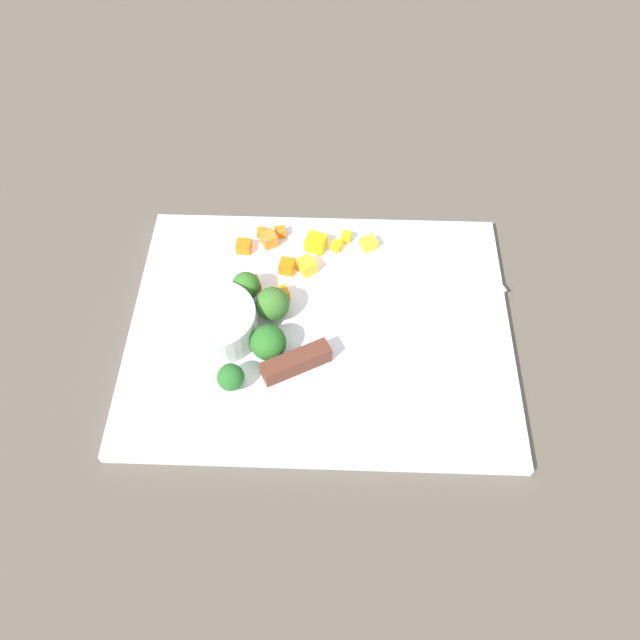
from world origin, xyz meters
TOP-DOWN VIEW (x-y plane):
  - ground_plane at (0.00, 0.00)m, footprint 4.00×4.00m
  - cutting_board at (0.00, 0.00)m, footprint 0.42×0.32m
  - prep_bowl at (0.11, 0.01)m, footprint 0.09×0.09m
  - chef_knife at (-0.02, 0.03)m, footprint 0.27×0.16m
  - carrot_dice_0 at (0.09, -0.11)m, footprint 0.02×0.02m
  - carrot_dice_1 at (0.08, -0.13)m, footprint 0.01×0.01m
  - carrot_dice_2 at (0.04, -0.08)m, footprint 0.02×0.02m
  - carrot_dice_3 at (0.04, -0.04)m, footprint 0.02×0.02m
  - carrot_dice_4 at (0.05, -0.13)m, footprint 0.02×0.01m
  - carrot_dice_5 at (0.06, -0.12)m, footprint 0.02×0.02m
  - carrot_dice_6 at (0.08, -0.05)m, footprint 0.02×0.02m
  - pepper_dice_0 at (-0.02, -0.11)m, footprint 0.02×0.02m
  - pepper_dice_1 at (0.02, -0.08)m, footprint 0.02×0.03m
  - pepper_dice_2 at (0.01, -0.11)m, footprint 0.03×0.03m
  - pepper_dice_3 at (-0.03, -0.13)m, footprint 0.01×0.01m
  - pepper_dice_4 at (-0.05, -0.12)m, footprint 0.02×0.02m
  - broccoli_floret_0 at (0.09, 0.08)m, footprint 0.03×0.03m
  - broccoli_floret_1 at (0.05, 0.04)m, footprint 0.04×0.04m
  - broccoli_floret_2 at (0.05, -0.01)m, footprint 0.04×0.04m
  - broccoli_floret_3 at (0.08, -0.04)m, footprint 0.03×0.03m

SIDE VIEW (x-z plane):
  - ground_plane at x=0.00m, z-range 0.00..0.00m
  - cutting_board at x=0.00m, z-range 0.00..0.01m
  - carrot_dice_1 at x=0.08m, z-range 0.01..0.02m
  - pepper_dice_0 at x=-0.02m, z-range 0.01..0.02m
  - carrot_dice_4 at x=0.05m, z-range 0.01..0.02m
  - pepper_dice_3 at x=-0.03m, z-range 0.01..0.02m
  - pepper_dice_4 at x=-0.05m, z-range 0.01..0.02m
  - carrot_dice_0 at x=0.09m, z-range 0.01..0.02m
  - carrot_dice_6 at x=0.08m, z-range 0.01..0.03m
  - carrot_dice_3 at x=0.04m, z-range 0.01..0.03m
  - carrot_dice_2 at x=0.04m, z-range 0.01..0.03m
  - chef_knife at x=-0.02m, z-range 0.01..0.03m
  - carrot_dice_5 at x=0.06m, z-range 0.01..0.03m
  - pepper_dice_1 at x=0.02m, z-range 0.01..0.03m
  - pepper_dice_2 at x=0.01m, z-range 0.01..0.03m
  - broccoli_floret_0 at x=0.09m, z-range 0.01..0.04m
  - prep_bowl at x=0.11m, z-range 0.01..0.05m
  - broccoli_floret_1 at x=0.05m, z-range 0.01..0.05m
  - broccoli_floret_3 at x=0.08m, z-range 0.01..0.05m
  - broccoli_floret_2 at x=0.05m, z-range 0.01..0.05m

